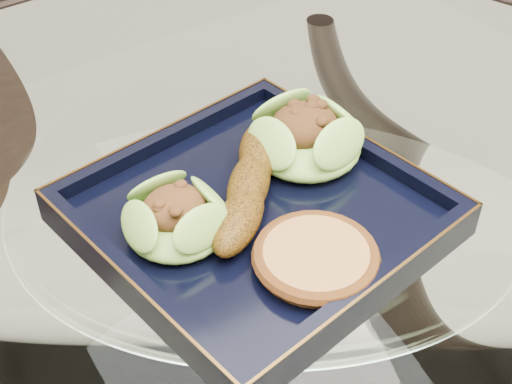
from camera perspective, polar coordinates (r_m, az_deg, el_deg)
dining_table at (r=0.75m, az=0.64°, el=-11.54°), size 1.13×1.13×0.77m
navy_plate at (r=0.62m, az=0.00°, el=-2.10°), size 0.31×0.31×0.02m
lettuce_wrap_left at (r=0.58m, az=-6.36°, el=-2.28°), size 0.11×0.11×0.03m
lettuce_wrap_right at (r=0.66m, az=4.00°, el=4.18°), size 0.13×0.13×0.04m
roasted_plantain at (r=0.61m, az=-0.57°, el=0.59°), size 0.14×0.14×0.03m
crumb_patty at (r=0.56m, az=4.80°, el=-5.33°), size 0.11×0.11×0.02m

